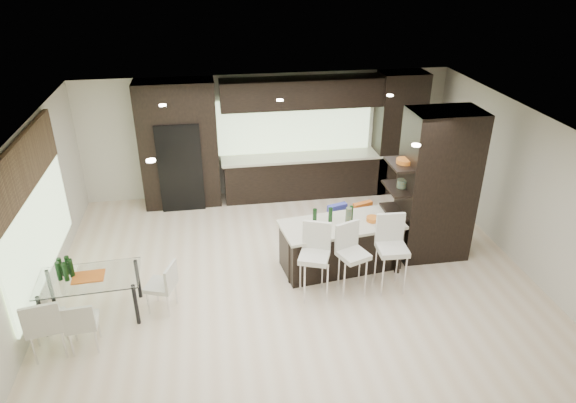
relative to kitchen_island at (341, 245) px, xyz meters
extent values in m
plane|color=beige|center=(-0.86, -0.20, -0.43)|extent=(8.00, 8.00, 0.00)
cube|color=beige|center=(-0.86, 3.30, 0.92)|extent=(8.00, 0.02, 2.70)
cube|color=beige|center=(-4.86, -0.20, 0.92)|extent=(0.02, 7.00, 2.70)
cube|color=beige|center=(3.14, -0.20, 0.92)|extent=(0.02, 7.00, 2.70)
cube|color=white|center=(-0.86, -0.20, 2.27)|extent=(8.00, 7.00, 0.02)
cube|color=#B2D199|center=(-4.82, 0.00, 0.92)|extent=(0.04, 3.20, 1.90)
cube|color=#B2D199|center=(-0.26, 3.26, 1.12)|extent=(3.40, 0.04, 1.20)
cube|color=brown|center=(-4.79, 0.00, 1.82)|extent=(0.08, 3.00, 0.80)
cube|color=white|center=(-0.86, 0.05, 2.25)|extent=(4.00, 3.00, 0.02)
cube|color=black|center=(-0.36, 2.97, 0.92)|extent=(6.80, 0.68, 2.70)
cube|color=black|center=(-2.76, 2.92, 0.52)|extent=(0.90, 0.68, 1.90)
cube|color=black|center=(1.74, 0.20, 0.92)|extent=(1.20, 0.80, 2.70)
cube|color=black|center=(0.00, 0.00, 0.00)|extent=(2.17, 1.16, 0.86)
cube|color=beige|center=(-0.63, -0.77, 0.08)|extent=(0.58, 0.58, 1.02)
cube|color=beige|center=(0.00, -0.76, 0.06)|extent=(0.55, 0.55, 0.97)
cube|color=beige|center=(0.63, -0.78, 0.09)|extent=(0.48, 0.48, 1.05)
cube|color=black|center=(0.40, 0.45, -0.16)|extent=(1.47, 0.91, 0.53)
cube|color=white|center=(-4.03, -0.73, -0.08)|extent=(1.50, 0.90, 0.70)
cube|color=beige|center=(-4.03, -1.43, -0.05)|extent=(0.45, 0.45, 0.77)
cube|color=beige|center=(-4.49, -1.46, 0.01)|extent=(0.56, 0.56, 0.89)
cube|color=beige|center=(-3.02, -0.73, -0.05)|extent=(0.53, 0.53, 0.76)
camera|label=1|loc=(-2.10, -7.38, 4.68)|focal=32.00mm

